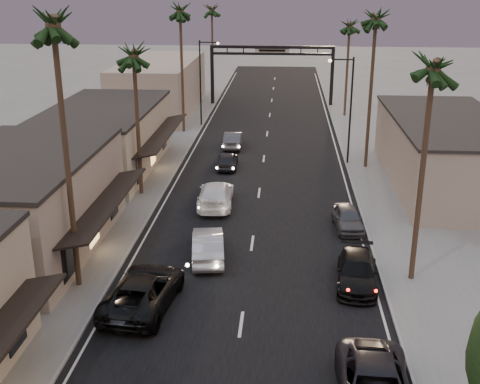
% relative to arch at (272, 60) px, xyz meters
% --- Properties ---
extents(ground, '(200.00, 200.00, 0.00)m').
position_rel_arch_xyz_m(ground, '(0.00, -30.00, -5.53)').
color(ground, slate).
rests_on(ground, ground).
extents(road, '(14.00, 120.00, 0.02)m').
position_rel_arch_xyz_m(road, '(0.00, -25.00, -5.53)').
color(road, black).
rests_on(road, ground).
extents(sidewalk_left, '(5.00, 92.00, 0.12)m').
position_rel_arch_xyz_m(sidewalk_left, '(-9.50, -18.00, -5.47)').
color(sidewalk_left, slate).
rests_on(sidewalk_left, ground).
extents(sidewalk_right, '(5.00, 92.00, 0.12)m').
position_rel_arch_xyz_m(sidewalk_right, '(9.50, -18.00, -5.47)').
color(sidewalk_right, slate).
rests_on(sidewalk_right, ground).
extents(storefront_mid, '(8.00, 14.00, 5.50)m').
position_rel_arch_xyz_m(storefront_mid, '(-13.00, -44.00, -2.78)').
color(storefront_mid, gray).
rests_on(storefront_mid, ground).
extents(storefront_far, '(8.00, 16.00, 5.00)m').
position_rel_arch_xyz_m(storefront_far, '(-13.00, -28.00, -3.03)').
color(storefront_far, tan).
rests_on(storefront_far, ground).
extents(storefront_dist, '(8.00, 20.00, 6.00)m').
position_rel_arch_xyz_m(storefront_dist, '(-13.00, -5.00, -2.53)').
color(storefront_dist, gray).
rests_on(storefront_dist, ground).
extents(building_right, '(8.00, 18.00, 5.00)m').
position_rel_arch_xyz_m(building_right, '(14.00, -30.00, -3.03)').
color(building_right, gray).
rests_on(building_right, ground).
extents(arch, '(15.20, 0.40, 7.27)m').
position_rel_arch_xyz_m(arch, '(0.00, 0.00, 0.00)').
color(arch, black).
rests_on(arch, ground).
extents(streetlight_right, '(2.13, 0.30, 9.00)m').
position_rel_arch_xyz_m(streetlight_right, '(6.92, -25.00, -0.20)').
color(streetlight_right, black).
rests_on(streetlight_right, ground).
extents(streetlight_left, '(2.13, 0.30, 9.00)m').
position_rel_arch_xyz_m(streetlight_left, '(-6.92, -12.00, -0.20)').
color(streetlight_left, black).
rests_on(streetlight_left, ground).
extents(palm_lb, '(3.20, 3.20, 15.20)m').
position_rel_arch_xyz_m(palm_lb, '(-8.60, -48.00, 7.85)').
color(palm_lb, '#38281C').
rests_on(palm_lb, ground).
extents(palm_lc, '(3.20, 3.20, 12.20)m').
position_rel_arch_xyz_m(palm_lc, '(-8.60, -34.00, 4.94)').
color(palm_lc, '#38281C').
rests_on(palm_lc, ground).
extents(palm_ld, '(3.20, 3.20, 14.20)m').
position_rel_arch_xyz_m(palm_ld, '(-8.60, -15.00, 6.88)').
color(palm_ld, '#38281C').
rests_on(palm_ld, ground).
extents(palm_ra, '(3.20, 3.20, 13.20)m').
position_rel_arch_xyz_m(palm_ra, '(8.60, -46.00, 5.91)').
color(palm_ra, '#38281C').
rests_on(palm_ra, ground).
extents(palm_rb, '(3.20, 3.20, 14.20)m').
position_rel_arch_xyz_m(palm_rb, '(8.60, -26.00, 6.88)').
color(palm_rb, '#38281C').
rests_on(palm_rb, ground).
extents(palm_rc, '(3.20, 3.20, 12.20)m').
position_rel_arch_xyz_m(palm_rc, '(8.60, -6.00, 4.94)').
color(palm_rc, '#38281C').
rests_on(palm_rc, ground).
extents(palm_far, '(3.20, 3.20, 13.20)m').
position_rel_arch_xyz_m(palm_far, '(-8.30, 8.00, 5.91)').
color(palm_far, '#38281C').
rests_on(palm_far, ground).
extents(oncoming_pickup, '(3.51, 6.46, 1.72)m').
position_rel_arch_xyz_m(oncoming_pickup, '(-4.80, -49.73, -4.67)').
color(oncoming_pickup, black).
rests_on(oncoming_pickup, ground).
extents(oncoming_silver, '(2.36, 5.09, 1.62)m').
position_rel_arch_xyz_m(oncoming_silver, '(-2.38, -44.23, -4.73)').
color(oncoming_silver, '#A7A7AD').
rests_on(oncoming_silver, ground).
extents(oncoming_white, '(2.58, 5.82, 1.66)m').
position_rel_arch_xyz_m(oncoming_white, '(-2.90, -35.83, -4.70)').
color(oncoming_white, white).
rests_on(oncoming_white, ground).
extents(oncoming_dgrey, '(1.71, 4.08, 1.38)m').
position_rel_arch_xyz_m(oncoming_dgrey, '(-2.93, -26.99, -4.84)').
color(oncoming_dgrey, black).
rests_on(oncoming_dgrey, ground).
extents(oncoming_grey_far, '(1.69, 4.61, 1.51)m').
position_rel_arch_xyz_m(oncoming_grey_far, '(-3.03, -20.45, -4.78)').
color(oncoming_grey_far, '#444549').
rests_on(oncoming_grey_far, ground).
extents(curbside_black, '(2.49, 5.16, 1.45)m').
position_rel_arch_xyz_m(curbside_black, '(5.68, -46.69, -4.81)').
color(curbside_black, black).
rests_on(curbside_black, ground).
extents(curbside_grey, '(2.01, 4.22, 1.39)m').
position_rel_arch_xyz_m(curbside_grey, '(5.88, -39.25, -4.84)').
color(curbside_grey, '#45454A').
rests_on(curbside_grey, ground).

